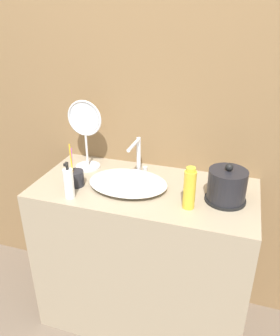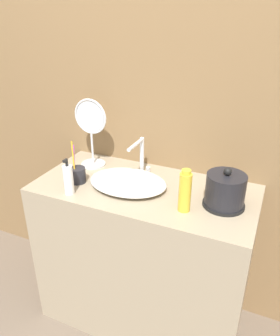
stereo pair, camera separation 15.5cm
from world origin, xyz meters
name	(u,v)px [view 1 (the left image)]	position (x,y,z in m)	size (l,w,h in m)	color
wall_back	(161,83)	(0.00, 0.54, 1.30)	(6.00, 0.04, 2.60)	olive
vanity_counter	(144,256)	(0.00, 0.26, 0.43)	(1.08, 0.52, 0.85)	gray
sink_basin	(128,182)	(-0.07, 0.23, 0.88)	(0.39, 0.29, 0.05)	white
faucet	(138,155)	(-0.07, 0.38, 0.97)	(0.06, 0.17, 0.20)	silver
electric_kettle	(227,187)	(0.38, 0.25, 0.92)	(0.18, 0.18, 0.18)	black
toothbrush_cup	(76,178)	(-0.32, 0.18, 0.89)	(0.08, 0.08, 0.22)	#232328
lotion_bottle	(69,183)	(-0.30, 0.07, 0.93)	(0.05, 0.05, 0.18)	white
shampoo_bottle	(190,189)	(0.23, 0.15, 0.95)	(0.05, 0.05, 0.19)	gold
vanity_mirror	(85,132)	(-0.36, 0.38, 1.06)	(0.19, 0.13, 0.37)	silver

